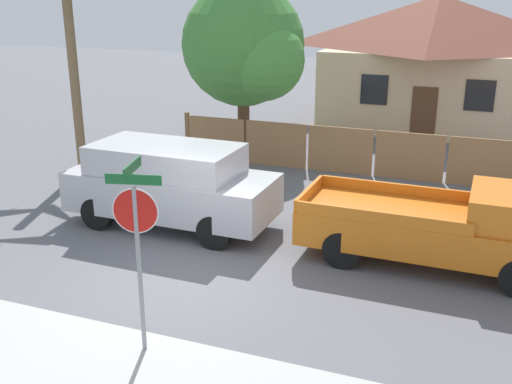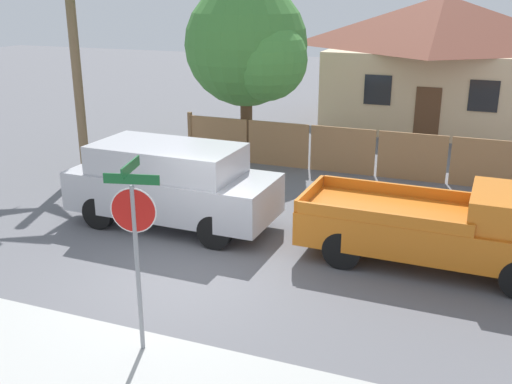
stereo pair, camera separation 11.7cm
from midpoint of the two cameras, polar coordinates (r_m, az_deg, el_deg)
The scene contains 9 objects.
ground_plane at distance 11.88m, azimuth -6.40°, elevation -8.03°, with size 80.00×80.00×0.00m, color slate.
sidewalk_strip at distance 9.32m, azimuth -17.11°, elevation -17.04°, with size 36.00×3.20×0.01m.
wooden_fence at distance 18.20m, azimuth 11.58°, elevation 3.62°, with size 12.52×0.12×1.50m.
house at distance 25.65m, azimuth 17.19°, elevation 11.96°, with size 8.90×6.54×5.15m.
oak_tree at distance 19.78m, azimuth -0.37°, elevation 13.55°, with size 4.17×3.97×5.63m.
palm_tree at distance 18.55m, azimuth -17.05°, elevation 16.31°, with size 2.75×2.96×5.59m.
red_suv at distance 14.11m, azimuth -7.82°, elevation 0.91°, with size 4.91×2.07×1.95m.
orange_pickup at distance 12.53m, azimuth 18.12°, elevation -3.23°, with size 5.38×2.08×1.70m.
stop_sign at distance 8.90m, azimuth -11.11°, elevation -3.36°, with size 0.81×0.73×3.03m.
Camera 2 is at (5.11, -9.32, 5.32)m, focal length 42.00 mm.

